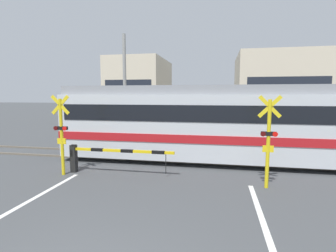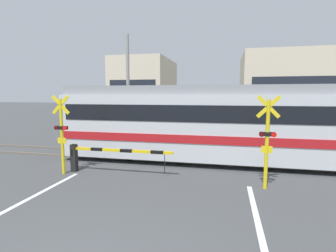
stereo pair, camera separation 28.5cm
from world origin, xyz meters
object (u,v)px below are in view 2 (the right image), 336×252
at_px(crossing_barrier_near, 99,154).
at_px(crossing_signal_left, 62,131).
at_px(pedestrian, 182,125).
at_px(crossing_signal_right, 267,138).
at_px(crossing_barrier_far, 225,135).
at_px(commuter_train, 238,122).

xyz_separation_m(crossing_barrier_near, crossing_signal_left, (-1.22, -0.38, 0.85)).
bearing_deg(pedestrian, crossing_signal_left, -110.54).
distance_m(crossing_signal_left, crossing_signal_right, 6.84).
xyz_separation_m(crossing_barrier_far, crossing_signal_left, (-5.62, -5.87, 0.85)).
height_order(crossing_barrier_near, crossing_signal_right, crossing_signal_right).
height_order(crossing_barrier_far, pedestrian, pedestrian).
xyz_separation_m(commuter_train, crossing_signal_left, (-6.14, -3.10, -0.16)).
bearing_deg(crossing_signal_right, commuter_train, 102.67).
relative_size(commuter_train, pedestrian, 8.82).
distance_m(commuter_train, crossing_signal_left, 6.88).
height_order(commuter_train, crossing_barrier_near, commuter_train).
height_order(crossing_barrier_near, crossing_signal_left, crossing_signal_left).
relative_size(commuter_train, crossing_barrier_near, 3.85).
relative_size(crossing_signal_left, pedestrian, 1.68).
bearing_deg(crossing_signal_left, crossing_barrier_far, 46.29).
relative_size(crossing_barrier_far, pedestrian, 2.29).
bearing_deg(crossing_barrier_far, crossing_barrier_near, -128.62).
relative_size(commuter_train, crossing_barrier_far, 3.85).
bearing_deg(pedestrian, crossing_signal_right, -63.57).
height_order(crossing_barrier_near, pedestrian, pedestrian).
height_order(crossing_signal_right, pedestrian, crossing_signal_right).
xyz_separation_m(crossing_signal_left, pedestrian, (2.94, 7.85, -0.58)).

